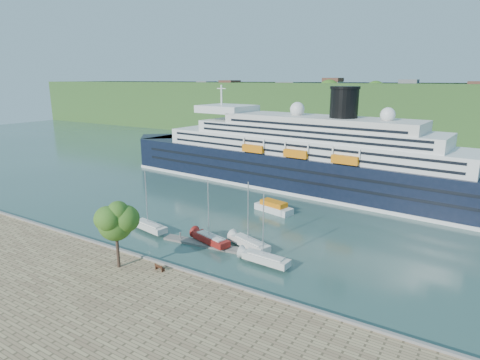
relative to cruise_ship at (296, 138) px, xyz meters
name	(u,v)px	position (x,y,z in m)	size (l,w,h in m)	color
ground	(145,264)	(-0.76, -50.47, -12.19)	(400.00, 400.00, 0.00)	#284842
far_hillside	(383,111)	(-0.76, 94.53, -0.19)	(400.00, 50.00, 24.00)	#2C4F1F
quay_coping	(144,257)	(-0.76, -50.67, -11.04)	(220.00, 0.50, 0.30)	slate
cruise_ship	(296,138)	(0.00, 0.00, 0.00)	(108.58, 15.81, 24.38)	black
park_bench	(160,267)	(3.79, -52.29, -10.69)	(1.55, 0.64, 0.99)	#4B2815
promenade_tree	(116,232)	(-1.71, -54.42, -6.12)	(6.13, 6.13, 10.15)	#2E5616
floating_pontoon	(209,245)	(3.28, -40.48, -12.01)	(16.13, 1.97, 0.36)	gray
sailboat_white_near	(149,204)	(-8.87, -41.06, -7.01)	(8.02, 2.23, 10.36)	silver
sailboat_red	(211,215)	(3.43, -40.07, -7.09)	(7.90, 2.19, 10.20)	maroon
sailboat_white_far	(250,219)	(9.62, -38.27, -7.04)	(7.98, 2.22, 10.30)	silver
tender_launch	(274,206)	(4.37, -19.98, -11.07)	(8.14, 2.78, 2.25)	orange
sailboat_extra	(267,233)	(14.29, -41.84, -7.15)	(7.80, 2.17, 10.08)	silver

